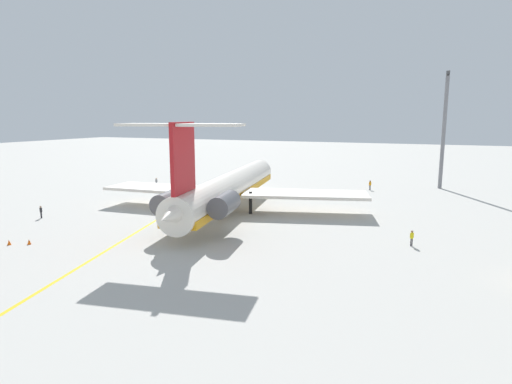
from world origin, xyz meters
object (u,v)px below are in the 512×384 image
at_px(ground_crew_near_tail, 156,181).
at_px(safety_cone_nose, 9,242).
at_px(ground_crew_portside, 370,184).
at_px(safety_cone_wingtip, 29,242).
at_px(ground_crew_near_nose, 412,236).
at_px(ground_crew_starboard, 41,210).
at_px(light_mast, 444,125).
at_px(main_jetliner, 228,188).

relative_size(ground_crew_near_tail, safety_cone_nose, 3.15).
xyz_separation_m(ground_crew_portside, safety_cone_wingtip, (49.38, -28.06, -0.88)).
distance_m(safety_cone_nose, safety_cone_wingtip, 2.02).
bearing_deg(safety_cone_wingtip, ground_crew_near_tail, -163.93).
distance_m(ground_crew_near_nose, safety_cone_wingtip, 40.27).
height_order(ground_crew_near_nose, ground_crew_starboard, ground_crew_near_nose).
bearing_deg(ground_crew_portside, safety_cone_wingtip, 118.60).
distance_m(ground_crew_near_nose, light_mast, 43.05).
height_order(ground_crew_near_tail, light_mast, light_mast).
xyz_separation_m(ground_crew_portside, safety_cone_nose, (50.34, -29.83, -0.88)).
height_order(ground_crew_near_nose, safety_cone_wingtip, ground_crew_near_nose).
bearing_deg(ground_crew_near_tail, safety_cone_wingtip, -44.03).
distance_m(ground_crew_starboard, light_mast, 69.05).
bearing_deg(ground_crew_portside, ground_crew_near_nose, 163.32).
bearing_deg(ground_crew_portside, ground_crew_starboard, 105.52).
height_order(main_jetliner, light_mast, light_mast).
distance_m(ground_crew_starboard, safety_cone_nose, 12.51).
distance_m(safety_cone_nose, light_mast, 72.16).
relative_size(ground_crew_near_nose, ground_crew_portside, 0.93).
bearing_deg(ground_crew_near_tail, safety_cone_nose, -46.91).
relative_size(ground_crew_portside, light_mast, 0.08).
relative_size(ground_crew_near_tail, safety_cone_wingtip, 3.15).
bearing_deg(ground_crew_portside, light_mast, -89.98).
bearing_deg(safety_cone_nose, ground_crew_near_nose, 112.45).
distance_m(ground_crew_near_nose, ground_crew_starboard, 46.65).
bearing_deg(ground_crew_starboard, light_mast, -49.96).
xyz_separation_m(ground_crew_starboard, safety_cone_wingtip, (9.24, 8.97, -0.77)).
relative_size(safety_cone_nose, safety_cone_wingtip, 1.00).
bearing_deg(main_jetliner, ground_crew_portside, -39.56).
bearing_deg(safety_cone_wingtip, safety_cone_nose, -61.36).
bearing_deg(ground_crew_near_tail, light_mast, 51.02).
height_order(ground_crew_portside, safety_cone_wingtip, ground_crew_portside).
relative_size(ground_crew_portside, ground_crew_starboard, 1.10).
xyz_separation_m(ground_crew_near_tail, safety_cone_nose, (38.15, 8.94, -0.82)).
height_order(safety_cone_nose, safety_cone_wingtip, same).
relative_size(ground_crew_near_tail, light_mast, 0.08).
relative_size(safety_cone_nose, light_mast, 0.03).
bearing_deg(safety_cone_wingtip, light_mast, 144.86).
bearing_deg(ground_crew_near_nose, safety_cone_wingtip, 77.74).
bearing_deg(ground_crew_starboard, main_jetliner, -63.20).
xyz_separation_m(main_jetliner, safety_cone_wingtip, (22.06, -12.43, -3.22)).
relative_size(ground_crew_near_nose, ground_crew_starboard, 1.02).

